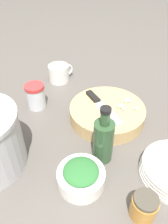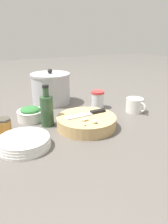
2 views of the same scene
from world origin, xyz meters
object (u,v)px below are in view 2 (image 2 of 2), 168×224
spice_jar (98,99)px  honey_jar (4,126)px  cutting_board (86,122)px  chef_knife (88,114)px  oil_bottle (47,110)px  plate_stack (24,142)px  garlic_cloves (89,121)px  stock_pot (51,88)px  herb_bowl (31,114)px  coffee_mug (135,105)px

spice_jar → honey_jar: bearing=-167.4°
cutting_board → spice_jar: (0.18, 0.21, 0.02)m
chef_knife → honey_jar: honey_jar is taller
chef_knife → oil_bottle: 0.19m
spice_jar → plate_stack: size_ratio=0.48×
plate_stack → garlic_cloves: bearing=-1.4°
spice_jar → stock_pot: bearing=135.2°
garlic_cloves → honey_jar: 0.36m
spice_jar → honey_jar: (-0.51, -0.11, -0.01)m
cutting_board → oil_bottle: oil_bottle is taller
oil_bottle → garlic_cloves: bearing=-51.4°
spice_jar → oil_bottle: oil_bottle is taller
herb_bowl → spice_jar: bearing=2.4°
garlic_cloves → coffee_mug: size_ratio=0.59×
herb_bowl → spice_jar: (0.38, 0.02, 0.02)m
herb_bowl → oil_bottle: oil_bottle is taller
cutting_board → honey_jar: size_ratio=3.83×
garlic_cloves → stock_pot: size_ratio=0.30×
chef_knife → spice_jar: 0.25m
spice_jar → oil_bottle: 0.34m
chef_knife → herb_bowl: herb_bowl is taller
spice_jar → oil_bottle: bearing=-161.4°
stock_pot → plate_stack: bearing=-119.3°
oil_bottle → coffee_mug: bearing=-4.3°
plate_stack → honey_jar: 0.16m
plate_stack → stock_pot: (0.26, 0.47, 0.07)m
cutting_board → oil_bottle: 0.19m
chef_knife → coffee_mug: size_ratio=1.72×
garlic_cloves → oil_bottle: bearing=128.6°
chef_knife → coffee_mug: coffee_mug is taller
herb_bowl → cutting_board: bearing=-43.5°
chef_knife → garlic_cloves: bearing=151.6°
garlic_cloves → coffee_mug: bearing=20.4°
oil_bottle → honey_jar: bearing=-178.4°
plate_stack → honey_jar: (-0.05, 0.15, 0.01)m
spice_jar → stock_pot: size_ratio=0.42×
cutting_board → stock_pot: stock_pot is taller
chef_knife → oil_bottle: (-0.17, 0.08, 0.02)m
plate_stack → chef_knife: bearing=13.6°
herb_bowl → garlic_cloves: bearing=-54.2°
spice_jar → chef_knife: bearing=-129.6°
honey_jar → plate_stack: bearing=-71.2°
chef_knife → cutting_board: bearing=131.9°
spice_jar → honey_jar: size_ratio=1.38×
garlic_cloves → stock_pot: bearing=90.9°
herb_bowl → honey_jar: size_ratio=1.84×
herb_bowl → honey_jar: 0.17m
herb_bowl → oil_bottle: (0.05, -0.09, 0.04)m
coffee_mug → honey_jar: coffee_mug is taller
chef_knife → honey_jar: size_ratio=2.92×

